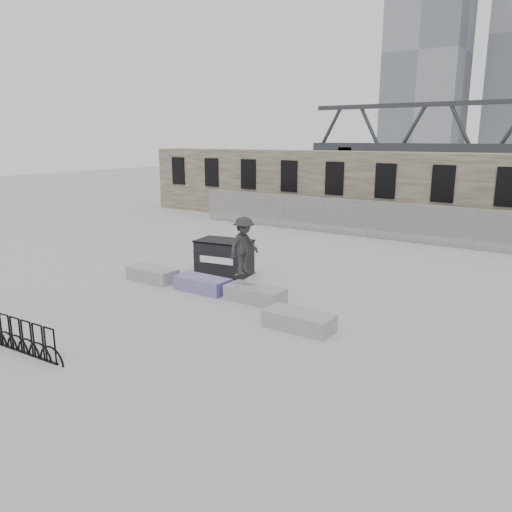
{
  "coord_description": "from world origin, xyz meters",
  "views": [
    {
      "loc": [
        10.02,
        -13.01,
        5.32
      ],
      "look_at": [
        0.53,
        0.97,
        1.3
      ],
      "focal_mm": 35.0,
      "sensor_mm": 36.0,
      "label": 1
    }
  ],
  "objects_px": {
    "planter_center_right": "(255,293)",
    "dumpster": "(224,257)",
    "planter_offset": "(299,320)",
    "skateboarder": "(244,246)",
    "bike_rack": "(16,335)",
    "planter_far_left": "(153,274)",
    "planter_center_left": "(202,283)"
  },
  "relations": [
    {
      "from": "planter_center_right",
      "to": "dumpster",
      "type": "relative_size",
      "value": 0.87
    },
    {
      "from": "planter_center_right",
      "to": "bike_rack",
      "type": "height_order",
      "value": "bike_rack"
    },
    {
      "from": "dumpster",
      "to": "planter_center_right",
      "type": "bearing_deg",
      "value": -44.76
    },
    {
      "from": "bike_rack",
      "to": "skateboarder",
      "type": "height_order",
      "value": "skateboarder"
    },
    {
      "from": "planter_far_left",
      "to": "planter_offset",
      "type": "relative_size",
      "value": 1.0
    },
    {
      "from": "planter_center_left",
      "to": "bike_rack",
      "type": "bearing_deg",
      "value": -94.93
    },
    {
      "from": "planter_far_left",
      "to": "planter_offset",
      "type": "distance_m",
      "value": 7.17
    },
    {
      "from": "planter_far_left",
      "to": "skateboarder",
      "type": "xyz_separation_m",
      "value": [
        4.27,
        0.04,
        1.6
      ]
    },
    {
      "from": "planter_far_left",
      "to": "planter_center_left",
      "type": "height_order",
      "value": "same"
    },
    {
      "from": "planter_center_right",
      "to": "skateboarder",
      "type": "bearing_deg",
      "value": -163.82
    },
    {
      "from": "planter_far_left",
      "to": "bike_rack",
      "type": "height_order",
      "value": "bike_rack"
    },
    {
      "from": "planter_offset",
      "to": "dumpster",
      "type": "bearing_deg",
      "value": 147.23
    },
    {
      "from": "skateboarder",
      "to": "bike_rack",
      "type": "bearing_deg",
      "value": 167.86
    },
    {
      "from": "bike_rack",
      "to": "planter_center_right",
      "type": "bearing_deg",
      "value": 67.52
    },
    {
      "from": "planter_offset",
      "to": "dumpster",
      "type": "height_order",
      "value": "dumpster"
    },
    {
      "from": "planter_center_right",
      "to": "planter_offset",
      "type": "relative_size",
      "value": 1.0
    },
    {
      "from": "planter_center_right",
      "to": "dumpster",
      "type": "bearing_deg",
      "value": 144.34
    },
    {
      "from": "dumpster",
      "to": "bike_rack",
      "type": "height_order",
      "value": "dumpster"
    },
    {
      "from": "planter_far_left",
      "to": "bike_rack",
      "type": "bearing_deg",
      "value": -74.22
    },
    {
      "from": "planter_center_right",
      "to": "dumpster",
      "type": "distance_m",
      "value": 3.59
    },
    {
      "from": "planter_center_right",
      "to": "planter_far_left",
      "type": "bearing_deg",
      "value": -178.23
    },
    {
      "from": "planter_far_left",
      "to": "planter_offset",
      "type": "height_order",
      "value": "same"
    },
    {
      "from": "planter_far_left",
      "to": "dumpster",
      "type": "relative_size",
      "value": 0.87
    },
    {
      "from": "planter_center_right",
      "to": "planter_offset",
      "type": "bearing_deg",
      "value": -29.08
    },
    {
      "from": "planter_offset",
      "to": "skateboarder",
      "type": "distance_m",
      "value": 3.46
    },
    {
      "from": "planter_center_right",
      "to": "planter_offset",
      "type": "distance_m",
      "value": 2.78
    },
    {
      "from": "planter_far_left",
      "to": "dumpster",
      "type": "bearing_deg",
      "value": 51.88
    },
    {
      "from": "planter_center_right",
      "to": "bike_rack",
      "type": "distance_m",
      "value": 7.27
    },
    {
      "from": "planter_offset",
      "to": "bike_rack",
      "type": "xyz_separation_m",
      "value": [
        -5.21,
        -5.36,
        0.17
      ]
    },
    {
      "from": "planter_center_right",
      "to": "skateboarder",
      "type": "relative_size",
      "value": 0.98
    },
    {
      "from": "planter_center_left",
      "to": "bike_rack",
      "type": "xyz_separation_m",
      "value": [
        -0.57,
        -6.62,
        0.17
      ]
    },
    {
      "from": "planter_center_left",
      "to": "skateboarder",
      "type": "bearing_deg",
      "value": -0.45
    }
  ]
}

